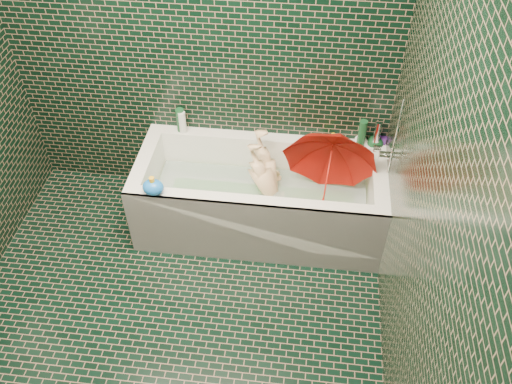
# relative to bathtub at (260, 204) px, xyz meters

# --- Properties ---
(floor) EXTENTS (2.80, 2.80, 0.00)m
(floor) POSITION_rel_bathtub_xyz_m (-0.45, -1.01, -0.21)
(floor) COLOR black
(floor) RESTS_ON ground
(wall_back) EXTENTS (2.80, 0.00, 2.80)m
(wall_back) POSITION_rel_bathtub_xyz_m (-0.45, 0.39, 1.04)
(wall_back) COLOR black
(wall_back) RESTS_ON floor
(wall_right) EXTENTS (0.00, 2.80, 2.80)m
(wall_right) POSITION_rel_bathtub_xyz_m (0.85, -1.01, 1.04)
(wall_right) COLOR black
(wall_right) RESTS_ON floor
(bathtub) EXTENTS (1.70, 0.75, 0.55)m
(bathtub) POSITION_rel_bathtub_xyz_m (0.00, 0.00, 0.00)
(bathtub) COLOR white
(bathtub) RESTS_ON floor
(bath_mat) EXTENTS (1.35, 0.47, 0.01)m
(bath_mat) POSITION_rel_bathtub_xyz_m (0.00, 0.02, -0.06)
(bath_mat) COLOR green
(bath_mat) RESTS_ON bathtub
(water) EXTENTS (1.48, 0.53, 0.00)m
(water) POSITION_rel_bathtub_xyz_m (0.00, 0.02, 0.09)
(water) COLOR silver
(water) RESTS_ON bathtub
(faucet) EXTENTS (0.18, 0.19, 0.55)m
(faucet) POSITION_rel_bathtub_xyz_m (0.81, 0.01, 0.56)
(faucet) COLOR silver
(faucet) RESTS_ON wall_right
(child) EXTENTS (0.94, 0.51, 0.40)m
(child) POSITION_rel_bathtub_xyz_m (0.06, 0.06, 0.10)
(child) COLOR beige
(child) RESTS_ON bathtub
(umbrella) EXTENTS (0.76, 0.82, 0.80)m
(umbrella) POSITION_rel_bathtub_xyz_m (0.45, -0.03, 0.36)
(umbrella) COLOR red
(umbrella) RESTS_ON bathtub
(soap_bottle_a) EXTENTS (0.10, 0.11, 0.23)m
(soap_bottle_a) POSITION_rel_bathtub_xyz_m (0.69, 0.33, 0.34)
(soap_bottle_a) COLOR white
(soap_bottle_a) RESTS_ON bathtub
(soap_bottle_b) EXTENTS (0.11, 0.12, 0.21)m
(soap_bottle_b) POSITION_rel_bathtub_xyz_m (0.80, 0.36, 0.34)
(soap_bottle_b) COLOR #431E71
(soap_bottle_b) RESTS_ON bathtub
(soap_bottle_c) EXTENTS (0.12, 0.12, 0.15)m
(soap_bottle_c) POSITION_rel_bathtub_xyz_m (0.78, 0.31, 0.34)
(soap_bottle_c) COLOR #144724
(soap_bottle_c) RESTS_ON bathtub
(bottle_right_tall) EXTENTS (0.06, 0.06, 0.21)m
(bottle_right_tall) POSITION_rel_bathtub_xyz_m (0.67, 0.33, 0.44)
(bottle_right_tall) COLOR #144724
(bottle_right_tall) RESTS_ON bathtub
(bottle_right_pump) EXTENTS (0.06, 0.06, 0.20)m
(bottle_right_pump) POSITION_rel_bathtub_xyz_m (0.77, 0.34, 0.44)
(bottle_right_pump) COLOR silver
(bottle_right_pump) RESTS_ON bathtub
(bottle_left_tall) EXTENTS (0.07, 0.07, 0.18)m
(bottle_left_tall) POSITION_rel_bathtub_xyz_m (-0.61, 0.34, 0.43)
(bottle_left_tall) COLOR #144724
(bottle_left_tall) RESTS_ON bathtub
(bottle_left_short) EXTENTS (0.06, 0.06, 0.17)m
(bottle_left_short) POSITION_rel_bathtub_xyz_m (-0.59, 0.33, 0.42)
(bottle_left_short) COLOR white
(bottle_left_short) RESTS_ON bathtub
(rubber_duck) EXTENTS (0.11, 0.08, 0.09)m
(rubber_duck) POSITION_rel_bathtub_xyz_m (0.45, 0.32, 0.38)
(rubber_duck) COLOR yellow
(rubber_duck) RESTS_ON bathtub
(bath_toy) EXTENTS (0.16, 0.15, 0.13)m
(bath_toy) POSITION_rel_bathtub_xyz_m (-0.64, -0.33, 0.40)
(bath_toy) COLOR blue
(bath_toy) RESTS_ON bathtub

